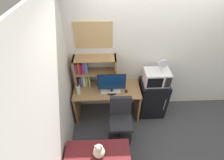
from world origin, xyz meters
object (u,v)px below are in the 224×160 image
object	(u,v)px
mini_fridge	(152,98)
desk_fan	(162,65)
monitor	(112,83)
teddy_bear	(99,151)
desk_chair	(120,122)
hutch_bookshelf	(89,71)
microwave	(157,77)
computer_mouse	(126,91)
water_bottle	(78,90)
wall_corkboard	(93,35)
keyboard	(111,91)

from	to	relation	value
mini_fridge	desk_fan	xyz separation A→B (m)	(0.06, -0.00, 0.85)
monitor	teddy_bear	size ratio (longest dim) A/B	1.97
desk_chair	teddy_bear	xyz separation A→B (m)	(-0.38, -0.64, 0.19)
hutch_bookshelf	monitor	world-z (taller)	hutch_bookshelf
microwave	desk_chair	bearing A→B (deg)	-140.25
computer_mouse	teddy_bear	world-z (taller)	teddy_bear
monitor	teddy_bear	xyz separation A→B (m)	(-0.23, -1.13, -0.34)
monitor	desk_chair	world-z (taller)	monitor
microwave	monitor	bearing A→B (deg)	-172.33
water_bottle	teddy_bear	size ratio (longest dim) A/B	0.78
microwave	wall_corkboard	world-z (taller)	wall_corkboard
hutch_bookshelf	monitor	xyz separation A→B (m)	(0.43, -0.25, -0.10)
keyboard	wall_corkboard	bearing A→B (deg)	127.31
keyboard	teddy_bear	distance (m)	1.16
hutch_bookshelf	microwave	size ratio (longest dim) A/B	1.65
water_bottle	mini_fridge	world-z (taller)	water_bottle
computer_mouse	teddy_bear	xyz separation A→B (m)	(-0.52, -1.12, -0.13)
desk_fan	monitor	bearing A→B (deg)	-173.16
teddy_bear	mini_fridge	bearing A→B (deg)	48.47
water_bottle	desk_fan	bearing A→B (deg)	4.68
mini_fridge	desk_chair	size ratio (longest dim) A/B	0.88
computer_mouse	wall_corkboard	xyz separation A→B (m)	(-0.58, 0.38, 1.00)
hutch_bookshelf	teddy_bear	bearing A→B (deg)	-81.73
monitor	keyboard	xyz separation A→B (m)	(-0.02, 0.00, -0.21)
computer_mouse	desk_fan	xyz separation A→B (m)	(0.65, 0.12, 0.51)
wall_corkboard	teddy_bear	bearing A→B (deg)	-87.43
computer_mouse	keyboard	bearing A→B (deg)	177.99
hutch_bookshelf	monitor	bearing A→B (deg)	-30.23
keyboard	water_bottle	size ratio (longest dim) A/B	1.81
desk_chair	wall_corkboard	world-z (taller)	wall_corkboard
desk_chair	keyboard	bearing A→B (deg)	108.44
computer_mouse	microwave	size ratio (longest dim) A/B	0.19
microwave	wall_corkboard	xyz separation A→B (m)	(-1.17, 0.25, 0.77)
mini_fridge	teddy_bear	bearing A→B (deg)	-131.53
keyboard	desk_fan	xyz separation A→B (m)	(0.95, 0.11, 0.51)
mini_fridge	teddy_bear	world-z (taller)	mini_fridge
keyboard	computer_mouse	distance (m)	0.30
desk_fan	desk_chair	bearing A→B (deg)	-142.66
hutch_bookshelf	monitor	distance (m)	0.51
teddy_bear	computer_mouse	bearing A→B (deg)	65.34
computer_mouse	teddy_bear	size ratio (longest dim) A/B	0.35
keyboard	mini_fridge	world-z (taller)	mini_fridge
monitor	computer_mouse	size ratio (longest dim) A/B	5.62
computer_mouse	water_bottle	distance (m)	0.92
desk_fan	teddy_bear	distance (m)	1.82
desk_fan	desk_chair	xyz separation A→B (m)	(-0.79, -0.60, -0.83)
keyboard	hutch_bookshelf	bearing A→B (deg)	148.59
monitor	desk_fan	size ratio (longest dim) A/B	2.07
monitor	wall_corkboard	world-z (taller)	wall_corkboard
monitor	teddy_bear	world-z (taller)	monitor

